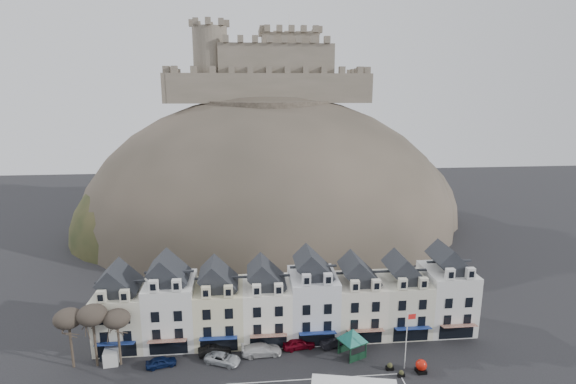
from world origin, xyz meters
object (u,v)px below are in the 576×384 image
at_px(car_white, 262,350).
at_px(car_maroon, 299,343).
at_px(car_black, 215,350).
at_px(red_buoy, 421,366).
at_px(flagpole, 407,337).
at_px(car_silver, 223,358).
at_px(bus_shelter, 353,335).
at_px(car_navy, 161,362).
at_px(white_van, 113,352).
at_px(car_charcoal, 335,342).

height_order(car_white, car_maroon, car_white).
height_order(car_black, car_white, car_white).
relative_size(red_buoy, flagpole, 0.22).
distance_m(flagpole, car_silver, 24.26).
xyz_separation_m(bus_shelter, car_navy, (-25.46, 0.00, -2.46)).
xyz_separation_m(red_buoy, car_silver, (-25.42, 4.47, -0.24)).
height_order(flagpole, car_maroon, flagpole).
bearing_deg(bus_shelter, flagpole, -53.51).
xyz_separation_m(red_buoy, white_van, (-40.20, 6.86, 0.06)).
distance_m(bus_shelter, car_charcoal, 3.94).
relative_size(car_navy, car_black, 0.89).
bearing_deg(car_maroon, car_navy, 88.53).
bearing_deg(bus_shelter, car_silver, 155.77).
xyz_separation_m(car_black, car_maroon, (11.65, 0.45, 0.06)).
relative_size(bus_shelter, car_navy, 1.48).
xyz_separation_m(flagpole, car_silver, (-23.69, 3.49, -3.89)).
bearing_deg(car_silver, bus_shelter, -66.71).
bearing_deg(car_black, bus_shelter, -108.77).
bearing_deg(car_black, car_maroon, -100.29).
xyz_separation_m(bus_shelter, car_white, (-12.26, 1.37, -2.33)).
bearing_deg(white_van, car_maroon, -6.34).
bearing_deg(car_white, flagpole, -108.19).
bearing_deg(car_silver, white_van, 104.09).
xyz_separation_m(white_van, car_maroon, (25.23, 0.11, -0.18)).
bearing_deg(red_buoy, car_charcoal, 144.65).
distance_m(car_white, car_maroon, 5.37).
bearing_deg(car_white, car_navy, 92.49).
bearing_deg(car_navy, flagpole, -109.83).
xyz_separation_m(car_navy, car_maroon, (18.45, 2.50, 0.12)).
height_order(car_black, car_charcoal, car_black).
height_order(red_buoy, flagpole, flagpole).
bearing_deg(car_navy, car_charcoal, -97.49).
distance_m(red_buoy, flagpole, 4.15).
height_order(red_buoy, car_silver, red_buoy).
distance_m(white_van, car_maroon, 25.23).
height_order(car_navy, car_charcoal, car_charcoal).
bearing_deg(white_van, bus_shelter, -10.83).
height_order(car_navy, car_silver, car_navy).
xyz_separation_m(car_white, car_charcoal, (10.40, 1.13, -0.07)).
distance_m(bus_shelter, car_silver, 17.64).
bearing_deg(flagpole, car_navy, 173.71).
height_order(flagpole, car_white, flagpole).
distance_m(car_navy, car_silver, 7.99).
relative_size(car_navy, car_silver, 0.83).
xyz_separation_m(car_black, car_charcoal, (16.80, 0.45, -0.00)).
xyz_separation_m(flagpole, white_van, (-38.47, 5.88, -3.59)).
height_order(flagpole, car_silver, flagpole).
bearing_deg(car_white, white_van, 83.63).
xyz_separation_m(flagpole, car_black, (-24.89, 5.54, -3.83)).
bearing_deg(red_buoy, white_van, 170.32).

